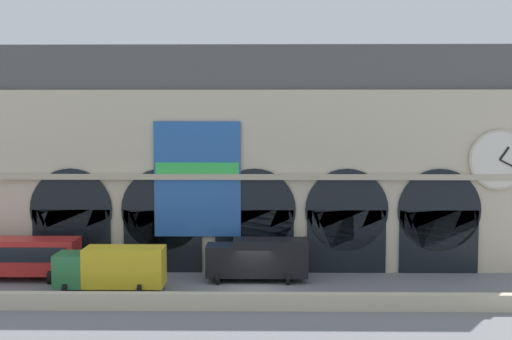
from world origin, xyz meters
name	(u,v)px	position (x,y,z in m)	size (l,w,h in m)	color
ground_plane	(253,289)	(0.00, 0.00, 0.00)	(200.00, 200.00, 0.00)	slate
quay_parapet_wall	(252,302)	(0.00, -4.87, 0.54)	(90.00, 0.70, 1.07)	beige
station_building	(255,162)	(0.03, 7.11, 8.60)	(44.60, 4.65, 17.83)	beige
bus_west	(4,256)	(-18.73, 2.44, 1.78)	(11.00, 3.25, 3.10)	red
box_truck_midwest	(112,268)	(-9.84, -0.74, 1.70)	(7.50, 2.91, 3.12)	#2D7A42
box_truck_center	(258,258)	(0.33, 2.35, 1.70)	(7.50, 2.91, 3.12)	black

